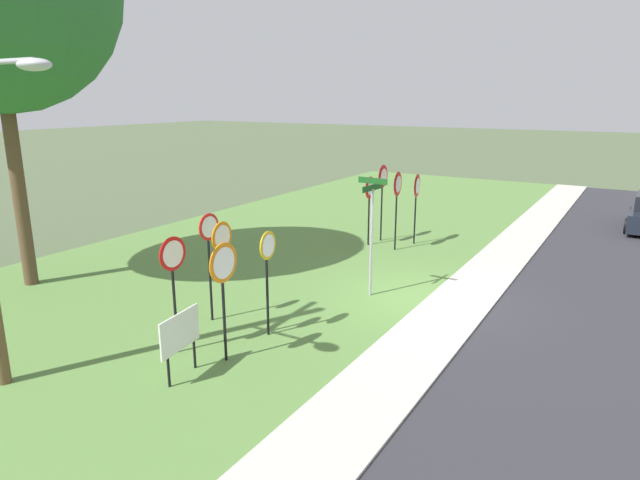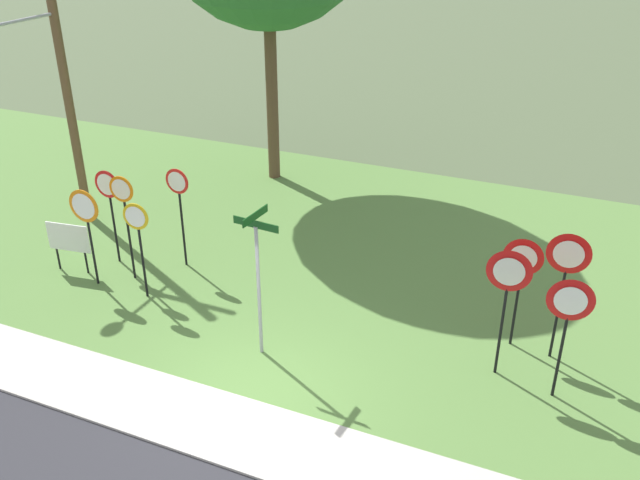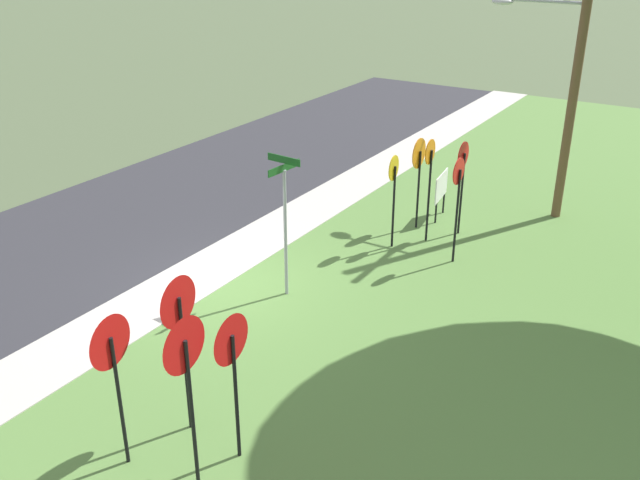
% 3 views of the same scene
% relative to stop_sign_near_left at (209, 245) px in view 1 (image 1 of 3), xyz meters
% --- Properties ---
extents(ground_plane, '(160.00, 160.00, 0.00)m').
position_rel_stop_sign_near_left_xyz_m(ground_plane, '(3.79, -3.75, -1.83)').
color(ground_plane, '#4C5B3D').
extents(sidewalk_strip, '(44.00, 1.60, 0.06)m').
position_rel_stop_sign_near_left_xyz_m(sidewalk_strip, '(3.79, -4.55, -1.80)').
color(sidewalk_strip, '#BCB7AD').
rests_on(sidewalk_strip, ground_plane).
extents(grass_median, '(44.00, 12.00, 0.04)m').
position_rel_stop_sign_near_left_xyz_m(grass_median, '(3.79, 2.25, -1.81)').
color(grass_median, '#567F3D').
rests_on(grass_median, ground_plane).
extents(stop_sign_near_left, '(0.61, 0.09, 2.52)m').
position_rel_stop_sign_near_left_xyz_m(stop_sign_near_left, '(0.00, 0.00, 0.00)').
color(stop_sign_near_left, black).
rests_on(stop_sign_near_left, grass_median).
extents(stop_sign_near_right, '(0.77, 0.09, 2.39)m').
position_rel_stop_sign_near_left_xyz_m(stop_sign_near_right, '(-1.39, -1.60, -0.05)').
color(stop_sign_near_right, black).
rests_on(stop_sign_near_right, grass_median).
extents(stop_sign_far_left, '(0.67, 0.09, 2.41)m').
position_rel_stop_sign_near_left_xyz_m(stop_sign_far_left, '(-1.61, -0.52, -0.05)').
color(stop_sign_far_left, black).
rests_on(stop_sign_far_left, grass_median).
extents(stop_sign_far_center, '(0.61, 0.10, 2.60)m').
position_rel_stop_sign_near_left_xyz_m(stop_sign_far_center, '(-0.76, -1.03, 0.05)').
color(stop_sign_far_center, black).
rests_on(stop_sign_far_center, grass_median).
extents(stop_sign_far_right, '(0.61, 0.11, 2.31)m').
position_rel_stop_sign_near_left_xyz_m(stop_sign_far_right, '(0.00, -1.60, -0.15)').
color(stop_sign_far_right, black).
rests_on(stop_sign_far_right, grass_median).
extents(yield_sign_near_left, '(0.81, 0.10, 2.72)m').
position_rel_stop_sign_near_left_xyz_m(yield_sign_near_left, '(8.66, -0.29, 0.26)').
color(yield_sign_near_left, black).
rests_on(yield_sign_near_left, grass_median).
extents(yield_sign_near_right, '(0.80, 0.13, 2.45)m').
position_rel_stop_sign_near_left_xyz_m(yield_sign_near_right, '(8.84, -1.49, 0.05)').
color(yield_sign_near_right, black).
rests_on(yield_sign_near_right, grass_median).
extents(yield_sign_far_left, '(0.77, 0.10, 2.39)m').
position_rel_stop_sign_near_left_xyz_m(yield_sign_far_left, '(7.87, -0.18, -0.01)').
color(yield_sign_far_left, black).
rests_on(yield_sign_far_left, grass_median).
extents(yield_sign_far_right, '(0.81, 0.12, 2.64)m').
position_rel_stop_sign_near_left_xyz_m(yield_sign_far_right, '(7.76, -1.23, 0.20)').
color(yield_sign_far_right, black).
rests_on(yield_sign_far_right, grass_median).
extents(street_name_post, '(0.96, 0.81, 3.07)m').
position_rel_stop_sign_near_left_xyz_m(street_name_post, '(3.36, -2.39, 0.03)').
color(street_name_post, '#9EA0A8').
rests_on(street_name_post, grass_median).
extents(notice_board, '(1.09, 0.18, 1.25)m').
position_rel_stop_sign_near_left_xyz_m(notice_board, '(-2.32, -1.32, -0.96)').
color(notice_board, black).
rests_on(notice_board, grass_median).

